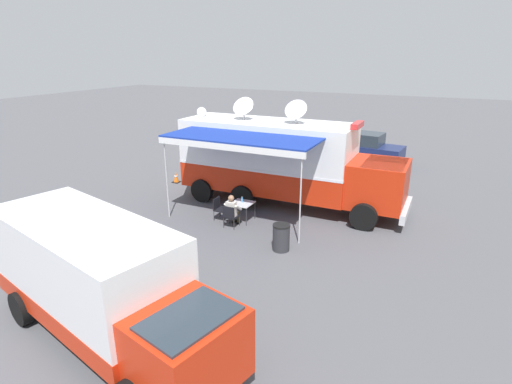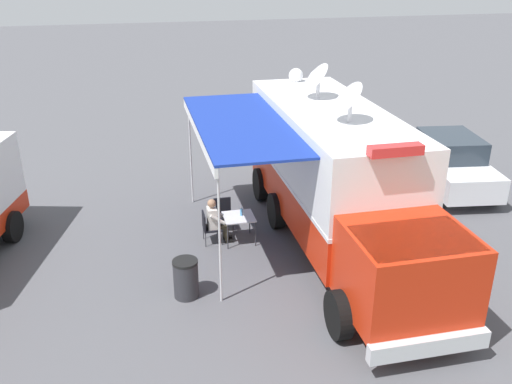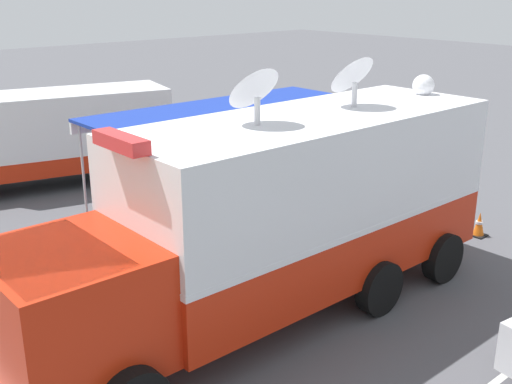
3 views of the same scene
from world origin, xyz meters
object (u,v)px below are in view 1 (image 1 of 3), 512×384
at_px(traffic_cone, 176,177).
at_px(car_behind_truck, 270,153).
at_px(folding_table, 242,204).
at_px(folding_chair_at_table, 230,215).
at_px(command_truck, 283,160).
at_px(water_bottle, 242,200).
at_px(folding_chair_beside_table, 219,207).
at_px(support_truck, 101,283).
at_px(seated_responder, 233,210).
at_px(trash_bin, 281,237).
at_px(car_far_corner, 365,148).

height_order(traffic_cone, car_behind_truck, car_behind_truck).
xyz_separation_m(folding_table, folding_chair_at_table, (0.80, -0.08, -0.16)).
bearing_deg(traffic_cone, command_truck, 84.81).
height_order(water_bottle, folding_chair_beside_table, water_bottle).
relative_size(folding_chair_beside_table, support_truck, 0.12).
distance_m(seated_responder, support_truck, 6.82).
distance_m(folding_table, folding_chair_at_table, 0.82).
distance_m(folding_chair_beside_table, seated_responder, 0.85).
relative_size(water_bottle, traffic_cone, 0.39).
distance_m(water_bottle, trash_bin, 2.94).
bearing_deg(support_truck, car_far_corner, 173.32).
distance_m(command_truck, folding_table, 2.80).
bearing_deg(folding_chair_at_table, car_far_corner, 167.81).
distance_m(folding_chair_at_table, trash_bin, 2.54).
distance_m(folding_table, water_bottle, 0.18).
height_order(traffic_cone, car_far_corner, car_far_corner).
relative_size(command_truck, support_truck, 1.34).
bearing_deg(seated_responder, support_truck, 3.29).
distance_m(command_truck, folding_chair_beside_table, 3.41).
distance_m(car_behind_truck, car_far_corner, 5.78).
xyz_separation_m(command_truck, folding_chair_beside_table, (2.68, -1.55, -1.43)).
height_order(traffic_cone, support_truck, support_truck).
distance_m(folding_table, trash_bin, 2.85).
distance_m(seated_responder, car_far_corner, 11.83).
bearing_deg(folding_table, water_bottle, -154.47).
bearing_deg(car_far_corner, folding_table, -12.65).
distance_m(folding_table, seated_responder, 0.62).
distance_m(folding_chair_at_table, traffic_cone, 6.38).
bearing_deg(water_bottle, traffic_cone, -118.73).
height_order(folding_chair_beside_table, traffic_cone, folding_chair_beside_table).
distance_m(folding_chair_beside_table, trash_bin, 3.44).
height_order(seated_responder, support_truck, support_truck).
bearing_deg(car_behind_truck, seated_responder, 14.14).
height_order(folding_chair_at_table, car_far_corner, car_far_corner).
relative_size(traffic_cone, car_behind_truck, 0.13).
relative_size(folding_chair_at_table, trash_bin, 0.96).
relative_size(folding_table, folding_chair_beside_table, 0.92).
bearing_deg(trash_bin, support_truck, -19.26).
bearing_deg(traffic_cone, support_truck, 28.32).
bearing_deg(folding_chair_beside_table, water_bottle, 113.85).
relative_size(folding_table, seated_responder, 0.64).
bearing_deg(trash_bin, folding_table, -125.76).
xyz_separation_m(command_truck, folding_chair_at_table, (3.19, -0.78, -1.43)).
height_order(folding_table, folding_chair_at_table, folding_chair_at_table).
bearing_deg(trash_bin, water_bottle, -126.56).
bearing_deg(seated_responder, command_truck, 165.42).
bearing_deg(traffic_cone, folding_table, 60.79).
height_order(folding_table, car_far_corner, car_far_corner).
bearing_deg(trash_bin, car_behind_truck, -154.02).
height_order(folding_chair_at_table, support_truck, support_truck).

